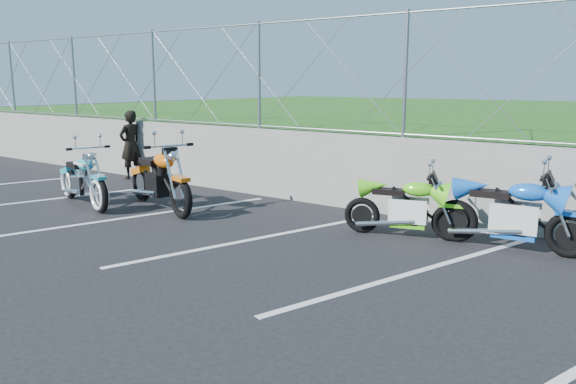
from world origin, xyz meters
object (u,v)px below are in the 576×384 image
Objects in this scene: naked_orange at (160,181)px; sportbike_blue at (513,217)px; cruiser_turquoise at (83,182)px; person_standing at (130,145)px; sportbike_green at (407,210)px.

naked_orange reaches higher than sportbike_blue.
cruiser_turquoise is 1.07× the size of sportbike_blue.
cruiser_turquoise is 2.92m from person_standing.
sportbike_green is 0.87× the size of sportbike_blue.
sportbike_blue is (6.92, 1.72, 0.01)m from cruiser_turquoise.
cruiser_turquoise is 1.23× the size of sportbike_green.
person_standing is at bearing 157.35° from sportbike_green.
naked_orange reaches higher than cruiser_turquoise.
cruiser_turquoise is at bearing 179.42° from sportbike_green.
cruiser_turquoise is at bearing -170.93° from sportbike_blue.
person_standing is (-3.03, 1.80, 0.28)m from naked_orange.
cruiser_turquoise is 1.38× the size of person_standing.
sportbike_green is at bearing -175.04° from sportbike_blue.
sportbike_blue is 1.30× the size of person_standing.
naked_orange is 1.13× the size of sportbike_blue.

